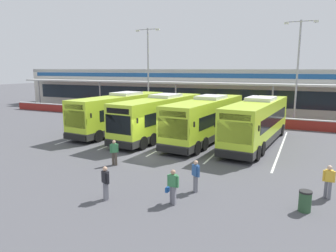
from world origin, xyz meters
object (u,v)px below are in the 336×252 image
Objects in this scene: pedestrian_near_bin at (105,182)px; lamp_post_west at (148,67)px; pedestrian_child at (329,181)px; lamp_post_centre at (298,67)px; coach_bus_leftmost at (121,113)px; pedestrian_approaching_bus at (196,175)px; litter_bin at (305,201)px; pedestrian_in_dark_coat at (114,152)px; coach_bus_right_centre at (257,123)px; pedestrian_with_handbag at (173,186)px; coach_bus_left_centre at (160,117)px; coach_bus_centre at (206,120)px.

pedestrian_near_bin is 26.48m from lamp_post_west.
lamp_post_centre is at bearing 96.91° from pedestrian_child.
coach_bus_leftmost is 16.40m from pedestrian_approaching_bus.
lamp_post_west is (-10.37, 23.75, 5.42)m from pedestrian_near_bin.
lamp_post_centre reaches higher than litter_bin.
pedestrian_near_bin and pedestrian_approaching_bus have the same top height.
coach_bus_leftmost reaches higher than pedestrian_near_bin.
pedestrian_in_dark_coat and pedestrian_child have the same top height.
lamp_post_west is (-15.06, 9.68, 4.50)m from coach_bus_right_centre.
pedestrian_with_handbag is 1.00× the size of pedestrian_approaching_bus.
lamp_post_west reaches higher than pedestrian_with_handbag.
pedestrian_in_dark_coat is at bearing 146.72° from pedestrian_with_handbag.
lamp_post_centre is (2.36, 10.37, 4.50)m from coach_bus_right_centre.
coach_bus_left_centre is 1.12× the size of lamp_post_centre.
pedestrian_near_bin is (8.26, -14.04, -0.91)m from coach_bus_leftmost.
lamp_post_west reaches higher than litter_bin.
lamp_post_west reaches higher than coach_bus_right_centre.
lamp_post_centre is (-2.42, 19.96, 5.42)m from pedestrian_child.
lamp_post_centre reaches higher than coach_bus_left_centre.
pedestrian_in_dark_coat is at bearing -127.80° from coach_bus_right_centre.
coach_bus_right_centre is 14.86m from pedestrian_near_bin.
litter_bin is (11.17, -2.07, -0.41)m from pedestrian_in_dark_coat.
pedestrian_in_dark_coat is 1.00× the size of pedestrian_approaching_bus.
litter_bin is (5.48, 1.66, -0.39)m from pedestrian_with_handbag.
lamp_post_centre reaches higher than coach_bus_leftmost.
pedestrian_with_handbag is (11.30, -13.16, -0.93)m from coach_bus_leftmost.
pedestrian_approaching_bus is (2.97, -11.07, -0.91)m from coach_bus_centre.
coach_bus_leftmost is at bearing 145.56° from litter_bin.
coach_bus_left_centre is 7.61× the size of pedestrian_near_bin.
coach_bus_centre is 4.17m from coach_bus_right_centre.
coach_bus_right_centre is 13.33m from pedestrian_with_handbag.
pedestrian_in_dark_coat is 12.12m from pedestrian_child.
lamp_post_centre is at bearing 80.76° from pedestrian_approaching_bus.
pedestrian_child is 1.74× the size of litter_bin.
coach_bus_leftmost is at bearing 172.29° from coach_bus_left_centre.
lamp_post_west is 17.44m from lamp_post_centre.
pedestrian_child and pedestrian_approaching_bus have the same top height.
lamp_post_west is 1.00× the size of lamp_post_centre.
pedestrian_with_handbag reaches higher than litter_bin.
litter_bin is (5.01, -0.11, -0.41)m from pedestrian_approaching_bus.
pedestrian_in_dark_coat is at bearing -109.29° from coach_bus_centre.
lamp_post_west is at bearing 123.32° from pedestrian_approaching_bus.
coach_bus_leftmost is 1.12× the size of lamp_post_west.
lamp_post_centre reaches higher than coach_bus_right_centre.
pedestrian_near_bin is 1.00× the size of pedestrian_approaching_bus.
coach_bus_centre reaches higher than pedestrian_in_dark_coat.
coach_bus_right_centre is 7.61× the size of pedestrian_in_dark_coat.
coach_bus_centre is 1.00× the size of coach_bus_right_centre.
litter_bin is (-0.96, -1.95, -0.41)m from pedestrian_child.
pedestrian_child is at bearing 25.35° from pedestrian_near_bin.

